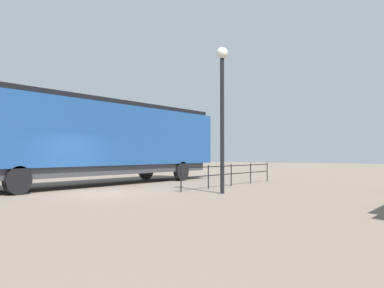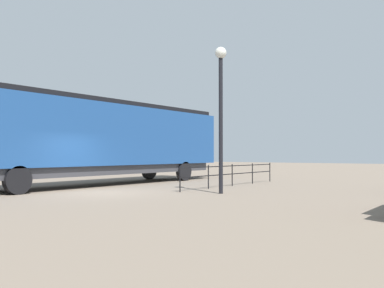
{
  "view_description": "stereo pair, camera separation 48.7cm",
  "coord_description": "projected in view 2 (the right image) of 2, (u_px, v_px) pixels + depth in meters",
  "views": [
    {
      "loc": [
        12.56,
        -11.78,
        1.54
      ],
      "look_at": [
        1.81,
        3.7,
        1.99
      ],
      "focal_mm": 39.78,
      "sensor_mm": 36.0,
      "label": 1
    },
    {
      "loc": [
        12.96,
        -11.5,
        1.54
      ],
      "look_at": [
        1.81,
        3.7,
        1.99
      ],
      "focal_mm": 39.78,
      "sensor_mm": 36.0,
      "label": 2
    }
  ],
  "objects": [
    {
      "name": "ground_plane",
      "position": [
        100.0,
        193.0,
        16.9
      ],
      "size": [
        120.0,
        120.0,
        0.0
      ],
      "primitive_type": "plane",
      "color": "#756656"
    },
    {
      "name": "locomotive",
      "position": [
        108.0,
        138.0,
        21.69
      ],
      "size": [
        2.99,
        16.32,
        4.19
      ],
      "color": "navy",
      "rests_on": "ground_plane"
    },
    {
      "name": "lamp_post",
      "position": [
        221.0,
        95.0,
        16.65
      ],
      "size": [
        0.46,
        0.46,
        5.75
      ],
      "color": "black",
      "rests_on": "ground_plane"
    },
    {
      "name": "platform_fence",
      "position": [
        232.0,
        172.0,
        20.51
      ],
      "size": [
        0.05,
        8.26,
        1.06
      ],
      "color": "black",
      "rests_on": "ground_plane"
    }
  ]
}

